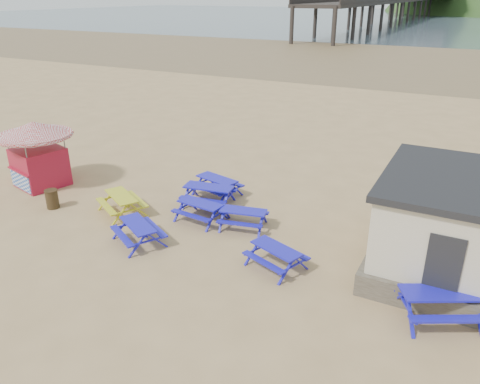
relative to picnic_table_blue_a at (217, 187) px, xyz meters
The scene contains 14 objects.
ground 2.87m from the picnic_table_blue_a, 82.48° to the right, with size 400.00×400.00×0.00m, color tan.
wet_sand 52.18m from the picnic_table_blue_a, 89.59° to the left, with size 400.00×400.00×0.00m, color olive.
sea 167.18m from the picnic_table_blue_a, 89.87° to the left, with size 400.00×400.00×0.00m, color #435460.
picnic_table_blue_a is the anchor object (origin of this frame).
picnic_table_blue_b 1.06m from the picnic_table_blue_a, 78.97° to the right, with size 2.21×1.89×0.83m.
picnic_table_blue_c 3.24m from the picnic_table_blue_a, 42.51° to the right, with size 1.96×1.71×0.72m.
picnic_table_blue_d 4.93m from the picnic_table_blue_a, 93.72° to the right, with size 2.27×2.13×0.75m.
picnic_table_blue_e 6.19m from the picnic_table_blue_a, 42.32° to the right, with size 2.09×1.89×0.72m.
picnic_table_blue_f 10.47m from the picnic_table_blue_a, 25.61° to the right, with size 2.58×2.42×0.86m.
picnic_table_yellow 4.11m from the picnic_table_blue_a, 126.06° to the right, with size 2.38×2.24×0.79m.
ice_cream_kiosk 8.25m from the picnic_table_blue_a, 160.79° to the right, with size 4.03×4.03×2.96m.
litter_bin 6.78m from the picnic_table_blue_a, 141.46° to the right, with size 0.53×0.53×0.78m.
pier 176.37m from the picnic_table_blue_a, 95.74° to the left, with size 24.00×220.00×39.29m.
picnic_table_blue_g 2.49m from the picnic_table_blue_a, 74.84° to the right, with size 1.90×1.59×0.74m.
Camera 1 is at (9.11, -13.27, 8.12)m, focal length 35.00 mm.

